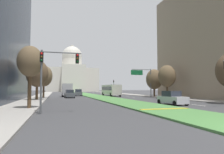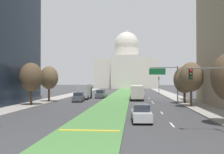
{
  "view_description": "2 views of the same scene",
  "coord_description": "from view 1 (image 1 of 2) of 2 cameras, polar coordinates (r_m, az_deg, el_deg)",
  "views": [
    {
      "loc": [
        -9.72,
        -6.74,
        2.06
      ],
      "look_at": [
        -1.06,
        23.51,
        3.88
      ],
      "focal_mm": 31.37,
      "sensor_mm": 36.0,
      "label": 1
    },
    {
      "loc": [
        3.47,
        -9.99,
        4.14
      ],
      "look_at": [
        -0.45,
        36.2,
        4.68
      ],
      "focal_mm": 40.06,
      "sensor_mm": 36.0,
      "label": 2
    }
  ],
  "objects": [
    {
      "name": "traffic_light_near_left",
      "position": [
        16.85,
        -17.02,
        2.74
      ],
      "size": [
        3.34,
        0.35,
        5.2
      ],
      "color": "#515456",
      "rests_on": "ground_plane"
    },
    {
      "name": "box_truck_delivery",
      "position": [
        50.07,
        -12.96,
        -3.67
      ],
      "size": [
        2.4,
        6.4,
        3.2
      ],
      "color": "black",
      "rests_on": "ground_plane"
    },
    {
      "name": "street_tree_right_far",
      "position": [
        46.96,
        12.18,
        -0.66
      ],
      "size": [
        3.78,
        3.78,
        6.55
      ],
      "color": "#4C3823",
      "rests_on": "ground_plane"
    },
    {
      "name": "ground_plane",
      "position": [
        68.41,
        -7.83,
        -5.01
      ],
      "size": [
        268.16,
        268.16,
        0.0
      ],
      "primitive_type": "plane",
      "color": "#3D3D3F"
    },
    {
      "name": "overhead_guide_sign",
      "position": [
        44.77,
        9.24,
        -0.0
      ],
      "size": [
        4.96,
        0.2,
        6.5
      ],
      "color": "#515456",
      "rests_on": "ground_plane"
    },
    {
      "name": "lane_dashes_right",
      "position": [
        56.17,
        1.41,
        -5.41
      ],
      "size": [
        0.16,
        72.55,
        0.01
      ],
      "color": "silver",
      "rests_on": "ground_plane"
    },
    {
      "name": "street_tree_left_far",
      "position": [
        42.16,
        -19.25,
        0.23
      ],
      "size": [
        3.4,
        3.4,
        6.69
      ],
      "color": "#4C3823",
      "rests_on": "ground_plane"
    },
    {
      "name": "street_tree_right_mid",
      "position": [
        41.86,
        15.71,
        0.25
      ],
      "size": [
        3.6,
        3.6,
        6.84
      ],
      "color": "#4C3823",
      "rests_on": "ground_plane"
    },
    {
      "name": "capitol_building",
      "position": [
        128.43,
        -11.61,
        0.38
      ],
      "size": [
        31.01,
        28.55,
        30.29
      ],
      "color": "beige",
      "rests_on": "ground_plane"
    },
    {
      "name": "traffic_light_far_right",
      "position": [
        72.68,
        0.5,
        -2.33
      ],
      "size": [
        0.28,
        0.35,
        5.2
      ],
      "color": "#515456",
      "rests_on": "ground_plane"
    },
    {
      "name": "sidewalk_left",
      "position": [
        55.65,
        -19.83,
        -5.16
      ],
      "size": [
        4.0,
        109.7,
        0.15
      ],
      "primitive_type": "cube",
      "color": "#9E9991",
      "rests_on": "ground_plane"
    },
    {
      "name": "street_tree_left_near",
      "position": [
        20.93,
        -22.74,
        4.05
      ],
      "size": [
        2.46,
        2.46,
        6.26
      ],
      "color": "#4C3823",
      "rests_on": "ground_plane"
    },
    {
      "name": "median_curb_nose",
      "position": [
        18.99,
        15.1,
        -8.95
      ],
      "size": [
        4.86,
        0.5,
        0.04
      ],
      "primitive_type": "cube",
      "color": "gold",
      "rests_on": "grass_median"
    },
    {
      "name": "street_tree_left_mid",
      "position": [
        35.79,
        -20.97,
        0.91
      ],
      "size": [
        3.69,
        3.69,
        6.9
      ],
      "color": "#4C3823",
      "rests_on": "ground_plane"
    },
    {
      "name": "sedan_midblock",
      "position": [
        43.63,
        -12.3,
        -4.87
      ],
      "size": [
        2.11,
        4.49,
        1.76
      ],
      "color": "#4C5156",
      "rests_on": "ground_plane"
    },
    {
      "name": "sidewalk_right",
      "position": [
        60.15,
        6.66,
        -5.19
      ],
      "size": [
        4.0,
        109.7,
        0.15
      ],
      "primitive_type": "cube",
      "color": "#9E9991",
      "rests_on": "ground_plane"
    },
    {
      "name": "sedan_lead_stopped",
      "position": [
        25.71,
        17.09,
        -5.96
      ],
      "size": [
        2.03,
        4.23,
        1.73
      ],
      "color": "#BCBCC1",
      "rests_on": "ground_plane"
    },
    {
      "name": "city_bus",
      "position": [
        51.92,
        -0.35,
        -3.64
      ],
      "size": [
        2.62,
        11.0,
        2.95
      ],
      "color": "beige",
      "rests_on": "ground_plane"
    },
    {
      "name": "sedan_distant",
      "position": [
        53.89,
        -9.82,
        -4.55
      ],
      "size": [
        2.16,
        4.75,
        1.83
      ],
      "color": "#4C5156",
      "rests_on": "ground_plane"
    },
    {
      "name": "grass_median",
      "position": [
        62.38,
        -7.03,
        -5.12
      ],
      "size": [
        5.4,
        109.7,
        0.14
      ],
      "primitive_type": "cube",
      "color": "#4C8442",
      "rests_on": "ground_plane"
    }
  ]
}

